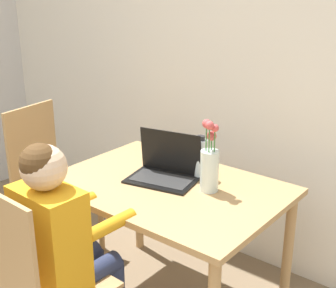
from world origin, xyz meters
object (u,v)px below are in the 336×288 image
(person_seated, at_px, (61,235))
(laptop, at_px, (165,168))
(flower_vase, at_px, (210,165))
(water_bottle, at_px, (201,158))
(chair_spare, at_px, (50,182))

(person_seated, bearing_deg, laptop, -89.28)
(person_seated, xyz_separation_m, flower_vase, (0.26, 0.67, 0.16))
(laptop, height_order, water_bottle, laptop)
(person_seated, relative_size, flower_vase, 3.11)
(person_seated, bearing_deg, flower_vase, -109.61)
(chair_spare, relative_size, flower_vase, 2.71)
(chair_spare, xyz_separation_m, laptop, (0.83, 0.10, 0.27))
(chair_spare, height_order, person_seated, person_seated)
(chair_spare, height_order, water_bottle, chair_spare)
(water_bottle, bearing_deg, laptop, -136.82)
(flower_vase, bearing_deg, person_seated, -111.56)
(water_bottle, bearing_deg, chair_spare, -167.14)
(person_seated, distance_m, laptop, 0.66)
(flower_vase, relative_size, water_bottle, 1.59)
(chair_spare, relative_size, person_seated, 0.87)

